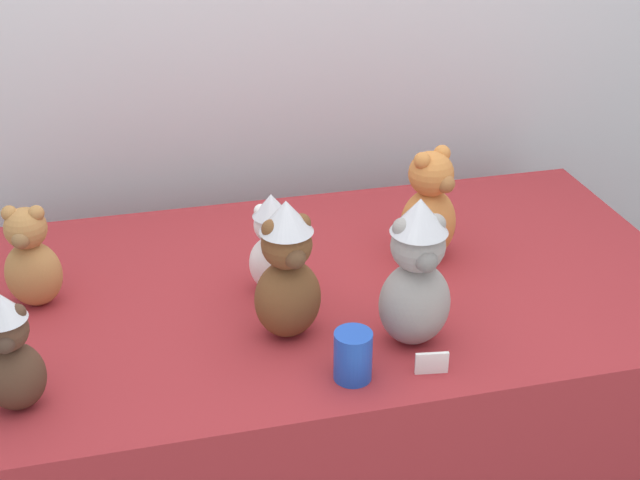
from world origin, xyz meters
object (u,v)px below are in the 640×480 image
party_cup_blue (353,356)px  teddy_bear_snow (272,245)px  teddy_bear_cocoa (10,353)px  teddy_bear_chestnut (287,272)px  display_table (320,400)px  teddy_bear_caramel (31,260)px  teddy_bear_ash (416,275)px  teddy_bear_ginger (429,208)px

party_cup_blue → teddy_bear_snow: bearing=103.8°
teddy_bear_cocoa → teddy_bear_chestnut: 0.58m
teddy_bear_snow → teddy_bear_cocoa: (-0.57, -0.31, 0.00)m
display_table → teddy_bear_caramel: bearing=174.3°
teddy_bear_ash → teddy_bear_cocoa: bearing=-179.0°
teddy_bear_chestnut → display_table: bearing=48.6°
teddy_bear_snow → party_cup_blue: (0.09, -0.38, -0.07)m
teddy_bear_snow → party_cup_blue: teddy_bear_snow is taller
display_table → teddy_bear_ash: size_ratio=5.27×
teddy_bear_snow → teddy_bear_chestnut: size_ratio=0.78×
teddy_bear_ginger → display_table: bearing=164.6°
teddy_bear_ginger → teddy_bear_chestnut: size_ratio=0.91×
display_table → teddy_bear_ash: (0.14, -0.29, 0.54)m
teddy_bear_caramel → teddy_bear_ash: size_ratio=0.74×
teddy_bear_caramel → display_table: bearing=7.1°
teddy_bear_chestnut → party_cup_blue: teddy_bear_chestnut is taller
teddy_bear_snow → teddy_bear_ash: bearing=-17.5°
teddy_bear_ash → teddy_bear_cocoa: teddy_bear_ash is taller
display_table → teddy_bear_ginger: teddy_bear_ginger is taller
teddy_bear_ash → teddy_bear_chestnut: teddy_bear_ash is taller
teddy_bear_chestnut → party_cup_blue: size_ratio=3.01×
teddy_bear_ash → teddy_bear_cocoa: 0.83m
display_table → party_cup_blue: size_ratio=16.71×
teddy_bear_ash → teddy_bear_caramel: bearing=155.2°
teddy_bear_caramel → teddy_bear_ash: bearing=-11.0°
teddy_bear_cocoa → party_cup_blue: size_ratio=2.40×
teddy_bear_ginger → teddy_bear_caramel: teddy_bear_ginger is taller
display_table → teddy_bear_ash: teddy_bear_ash is taller
party_cup_blue → teddy_bear_cocoa: bearing=174.4°
party_cup_blue → teddy_bear_ash: bearing=30.2°
teddy_bear_snow → teddy_bear_chestnut: bearing=-60.6°
teddy_bear_snow → teddy_bear_cocoa: bearing=-121.0°
teddy_bear_ash → display_table: bearing=114.8°
teddy_bear_snow → teddy_bear_ash: 0.39m
teddy_bear_ginger → teddy_bear_caramel: size_ratio=1.18×
teddy_bear_ash → teddy_bear_snow: bearing=131.2°
teddy_bear_snow → teddy_bear_caramel: bearing=-157.2°
teddy_bear_cocoa → teddy_bear_ginger: bearing=19.8°
teddy_bear_ginger → teddy_bear_chestnut: teddy_bear_chestnut is taller
teddy_bear_ginger → teddy_bear_chestnut: 0.49m
display_table → teddy_bear_chestnut: teddy_bear_chestnut is taller
teddy_bear_cocoa → party_cup_blue: (0.67, -0.07, -0.07)m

